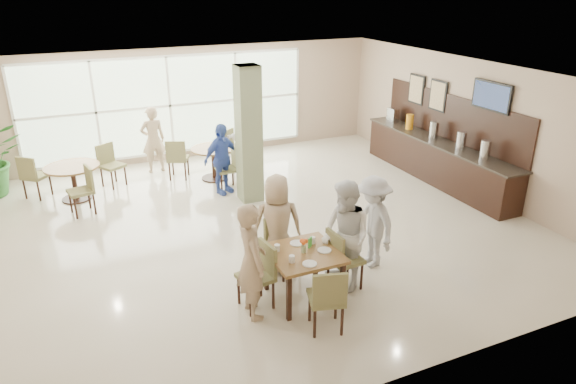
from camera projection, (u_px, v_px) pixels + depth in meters
name	position (u px, v px, depth m)	size (l,w,h in m)	color
ground	(253.00, 225.00, 9.74)	(10.00, 10.00, 0.00)	beige
room_shell	(250.00, 139.00, 9.09)	(10.00, 10.00, 10.00)	white
window_bank	(170.00, 106.00, 12.77)	(7.00, 0.04, 7.00)	silver
column	(249.00, 135.00, 10.36)	(0.45, 0.45, 2.80)	#758159
main_table	(304.00, 258.00, 7.28)	(0.98, 0.98, 0.75)	brown
round_table_left	(73.00, 174.00, 10.66)	(1.11, 1.11, 0.75)	brown
round_table_right	(213.00, 156.00, 11.80)	(1.02, 1.02, 0.75)	brown
chairs_main_table	(303.00, 269.00, 7.36)	(1.90, 2.06, 0.95)	olive
chairs_table_left	(77.00, 177.00, 10.75)	(2.18, 1.87, 0.95)	olive
chairs_table_right	(214.00, 159.00, 11.85)	(2.03, 1.78, 0.95)	olive
tabletop_clutter	(303.00, 248.00, 7.23)	(0.76, 0.80, 0.21)	white
buffet_counter	(437.00, 157.00, 11.72)	(0.64, 4.70, 1.95)	black
wall_tv	(492.00, 96.00, 10.26)	(0.06, 1.00, 0.58)	black
framed_art_a	(438.00, 96.00, 11.73)	(0.05, 0.55, 0.70)	black
framed_art_b	(416.00, 89.00, 12.41)	(0.05, 0.55, 0.70)	black
teen_left	(251.00, 261.00, 6.85)	(0.61, 0.40, 1.67)	tan
teen_far	(277.00, 224.00, 7.94)	(0.79, 0.43, 1.61)	tan
teen_right	(345.00, 236.00, 7.49)	(0.82, 0.64, 1.69)	white
teen_standing	(373.00, 222.00, 8.12)	(0.99, 0.57, 1.53)	#B0B0B3
adult_a	(222.00, 159.00, 10.92)	(0.90, 0.51, 1.54)	#3B58B3
adult_b	(245.00, 145.00, 11.90)	(1.40, 0.60, 1.51)	white
adult_standing	(153.00, 140.00, 12.15)	(0.58, 0.38, 1.59)	tan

